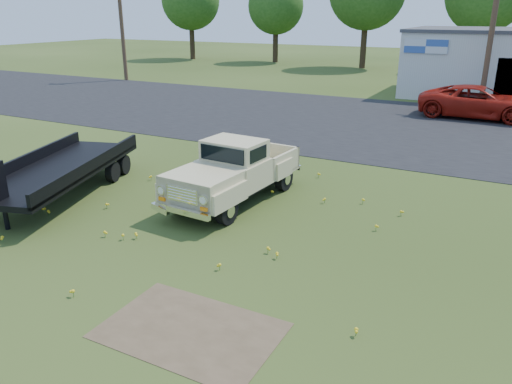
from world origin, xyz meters
TOP-DOWN VIEW (x-y plane):
  - ground at (0.00, 0.00)m, footprint 140.00×140.00m
  - asphalt_lot at (0.00, 15.00)m, footprint 90.00×14.00m
  - dirt_patch_a at (1.50, -3.00)m, footprint 3.00×2.00m
  - dirt_patch_b at (-2.00, 3.50)m, footprint 2.20×1.60m
  - utility_pole_west at (-22.00, 22.00)m, footprint 1.60×0.30m
  - utility_pole_mid at (4.00, 22.00)m, footprint 1.60×0.30m
  - treeline_a at (-28.00, 40.00)m, footprint 6.40×6.40m
  - treeline_b at (-18.00, 41.00)m, footprint 5.76×5.76m
  - vintage_pickup_truck at (-0.94, 2.78)m, footprint 2.27×5.09m
  - flatbed_trailer at (-5.75, 0.79)m, footprint 4.13×7.06m
  - red_pickup at (4.09, 18.79)m, footprint 5.81×2.75m

SIDE VIEW (x-z plane):
  - ground at x=0.00m, z-range 0.00..0.00m
  - asphalt_lot at x=0.00m, z-range -0.01..0.01m
  - dirt_patch_a at x=1.50m, z-range -0.01..0.01m
  - dirt_patch_b at x=-2.00m, z-range -0.01..0.01m
  - red_pickup at x=4.09m, z-range 0.00..1.60m
  - vintage_pickup_truck at x=-0.94m, z-range 0.00..1.80m
  - flatbed_trailer at x=-5.75m, z-range 0.00..1.83m
  - utility_pole_west at x=-22.00m, z-range 0.10..9.10m
  - utility_pole_mid at x=4.00m, z-range 0.10..9.10m
  - treeline_b at x=-18.00m, z-range 1.38..9.95m
  - treeline_a at x=-28.00m, z-range 1.54..11.06m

